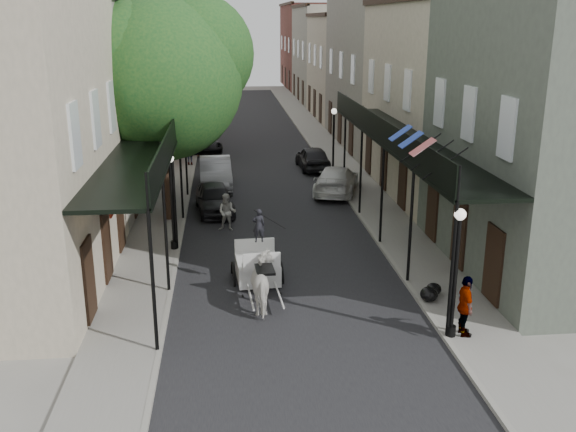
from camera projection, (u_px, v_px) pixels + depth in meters
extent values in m
plane|color=gray|center=(297.00, 314.00, 19.51)|extent=(140.00, 140.00, 0.00)
cube|color=black|center=(260.00, 169.00, 38.53)|extent=(8.00, 90.00, 0.01)
cube|color=gray|center=(176.00, 170.00, 38.05)|extent=(2.20, 90.00, 0.12)
cube|color=gray|center=(342.00, 166.00, 38.99)|extent=(2.20, 90.00, 0.12)
cube|color=#C0B29A|center=(131.00, 69.00, 45.70)|extent=(5.00, 80.00, 10.50)
cube|color=gray|center=(368.00, 67.00, 47.31)|extent=(5.00, 80.00, 10.50)
cube|color=black|center=(147.00, 145.00, 24.52)|extent=(2.20, 18.00, 0.12)
cube|color=black|center=(174.00, 132.00, 24.48)|extent=(0.06, 18.00, 1.00)
cylinder|color=black|center=(153.00, 280.00, 16.61)|extent=(0.10, 0.10, 4.00)
cylinder|color=black|center=(175.00, 199.00, 24.22)|extent=(0.10, 0.10, 4.00)
cylinder|color=black|center=(186.00, 156.00, 31.83)|extent=(0.10, 0.10, 4.00)
cube|color=black|center=(403.00, 140.00, 25.46)|extent=(2.20, 18.00, 0.12)
cube|color=black|center=(377.00, 128.00, 25.22)|extent=(0.06, 18.00, 1.00)
cylinder|color=black|center=(452.00, 269.00, 17.36)|extent=(0.10, 0.10, 4.00)
cylinder|color=black|center=(382.00, 193.00, 24.97)|extent=(0.10, 0.10, 4.00)
cylinder|color=black|center=(345.00, 153.00, 32.58)|extent=(0.10, 0.10, 4.00)
cylinder|color=#382619|center=(166.00, 157.00, 27.73)|extent=(0.44, 0.44, 5.60)
sphere|color=#16461D|center=(162.00, 79.00, 26.77)|extent=(6.80, 6.80, 6.80)
sphere|color=#16461D|center=(194.00, 54.00, 27.18)|extent=(5.10, 5.10, 5.10)
cylinder|color=#382619|center=(184.00, 116.00, 41.13)|extent=(0.44, 0.44, 5.04)
sphere|color=#16461D|center=(182.00, 70.00, 40.27)|extent=(6.00, 6.00, 6.00)
sphere|color=#16461D|center=(201.00, 54.00, 40.69)|extent=(4.50, 4.50, 4.50)
cylinder|color=black|center=(451.00, 331.00, 17.91)|extent=(0.28, 0.28, 0.30)
cylinder|color=black|center=(455.00, 279.00, 17.45)|extent=(0.12, 0.12, 3.40)
sphere|color=white|center=(460.00, 214.00, 16.91)|extent=(0.32, 0.32, 0.32)
cylinder|color=black|center=(174.00, 245.00, 24.75)|extent=(0.28, 0.28, 0.30)
cylinder|color=black|center=(172.00, 206.00, 24.30)|extent=(0.12, 0.12, 3.40)
sphere|color=white|center=(170.00, 158.00, 23.75)|extent=(0.32, 0.32, 0.32)
cylinder|color=black|center=(333.00, 170.00, 36.94)|extent=(0.28, 0.28, 0.30)
cylinder|color=black|center=(333.00, 144.00, 36.48)|extent=(0.12, 0.12, 3.40)
sphere|color=white|center=(334.00, 111.00, 35.94)|extent=(0.32, 0.32, 0.32)
imported|color=silver|center=(265.00, 283.00, 19.70)|extent=(1.01, 2.01, 1.65)
torus|color=black|center=(232.00, 258.00, 22.38)|extent=(0.17, 1.30, 1.29)
torus|color=black|center=(278.00, 255.00, 22.63)|extent=(0.17, 1.30, 1.29)
torus|color=black|center=(241.00, 281.00, 21.18)|extent=(0.11, 0.67, 0.67)
torus|color=black|center=(278.00, 279.00, 21.37)|extent=(0.11, 0.67, 0.67)
cube|color=silver|center=(256.00, 247.00, 22.19)|extent=(1.51, 1.89, 0.70)
cube|color=silver|center=(259.00, 243.00, 21.05)|extent=(1.23, 0.62, 0.12)
cube|color=silver|center=(260.00, 237.00, 20.73)|extent=(1.21, 0.17, 0.50)
imported|color=black|center=(259.00, 225.00, 20.87)|extent=(0.43, 0.29, 1.13)
imported|color=#ACACA3|center=(227.00, 212.00, 27.06)|extent=(0.89, 0.75, 1.61)
imported|color=gray|center=(190.00, 152.00, 38.90)|extent=(1.03, 0.61, 1.58)
imported|color=gray|center=(465.00, 306.00, 17.73)|extent=(0.51, 1.07, 1.76)
imported|color=black|center=(215.00, 198.00, 29.70)|extent=(2.05, 4.13, 1.35)
imported|color=#A0A0A5|center=(215.00, 172.00, 34.24)|extent=(1.83, 4.77, 1.55)
imported|color=black|center=(202.00, 143.00, 43.39)|extent=(3.13, 4.70, 1.20)
imported|color=silver|center=(336.00, 180.00, 32.96)|extent=(3.25, 5.20, 1.40)
imported|color=black|center=(313.00, 158.00, 38.25)|extent=(1.83, 4.19, 1.41)
ellipsoid|color=black|center=(429.00, 294.00, 20.08)|extent=(0.56, 0.56, 0.47)
ellipsoid|color=black|center=(434.00, 289.00, 20.55)|extent=(0.49, 0.49, 0.39)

